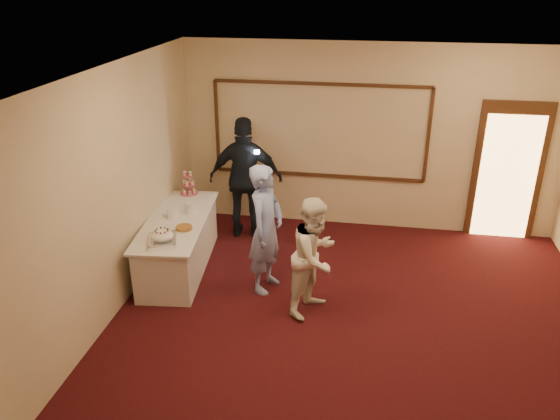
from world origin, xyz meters
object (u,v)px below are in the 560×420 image
(plate_stack_a, at_px, (173,213))
(guest, at_px, (246,178))
(plate_stack_b, at_px, (192,207))
(tart, at_px, (184,228))
(woman, at_px, (315,256))
(cupcake_stand, at_px, (188,185))
(man, at_px, (266,229))
(buffet_table, at_px, (179,244))
(pavlova_tray, at_px, (162,237))

(plate_stack_a, relative_size, guest, 0.09)
(guest, bearing_deg, plate_stack_b, 52.60)
(tart, bearing_deg, woman, -12.97)
(plate_stack_b, distance_m, guest, 1.12)
(cupcake_stand, relative_size, man, 0.23)
(cupcake_stand, xyz_separation_m, guest, (0.85, 0.28, 0.06))
(plate_stack_b, height_order, guest, guest)
(plate_stack_b, bearing_deg, tart, -82.81)
(man, bearing_deg, buffet_table, 91.85)
(plate_stack_b, distance_m, woman, 2.13)
(buffet_table, distance_m, tart, 0.55)
(plate_stack_a, distance_m, woman, 2.23)
(pavlova_tray, bearing_deg, cupcake_stand, 97.00)
(buffet_table, xyz_separation_m, cupcake_stand, (-0.14, 0.94, 0.53))
(plate_stack_a, height_order, guest, guest)
(pavlova_tray, xyz_separation_m, woman, (1.96, -0.02, -0.08))
(buffet_table, bearing_deg, cupcake_stand, 98.14)
(cupcake_stand, xyz_separation_m, woman, (2.16, -1.67, -0.15))
(pavlova_tray, xyz_separation_m, guest, (0.65, 1.93, 0.13))
(pavlova_tray, distance_m, cupcake_stand, 1.67)
(man, bearing_deg, tart, 104.74)
(buffet_table, relative_size, pavlova_tray, 4.28)
(pavlova_tray, height_order, plate_stack_b, pavlova_tray)
(buffet_table, xyz_separation_m, tart, (0.21, -0.31, 0.41))
(woman, relative_size, guest, 0.78)
(buffet_table, bearing_deg, pavlova_tray, -84.53)
(cupcake_stand, height_order, man, man)
(plate_stack_a, relative_size, tart, 0.68)
(plate_stack_b, xyz_separation_m, guest, (0.57, 0.95, 0.12))
(man, relative_size, woman, 1.15)
(buffet_table, bearing_deg, man, -13.18)
(buffet_table, distance_m, woman, 2.19)
(tart, bearing_deg, cupcake_stand, 105.57)
(pavlova_tray, height_order, man, man)
(buffet_table, height_order, plate_stack_a, plate_stack_a)
(woman, bearing_deg, pavlova_tray, 116.22)
(pavlova_tray, xyz_separation_m, cupcake_stand, (-0.20, 1.65, 0.07))
(man, bearing_deg, plate_stack_a, 90.89)
(plate_stack_a, relative_size, woman, 0.11)
(woman, bearing_deg, man, 85.84)
(buffet_table, relative_size, plate_stack_b, 11.24)
(buffet_table, distance_m, man, 1.46)
(man, distance_m, guest, 1.66)
(pavlova_tray, distance_m, plate_stack_b, 0.98)
(tart, bearing_deg, man, -0.29)
(cupcake_stand, relative_size, tart, 1.58)
(buffet_table, bearing_deg, woman, -19.69)
(buffet_table, height_order, woman, woman)
(plate_stack_b, bearing_deg, guest, 59.03)
(buffet_table, relative_size, plate_stack_a, 12.70)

